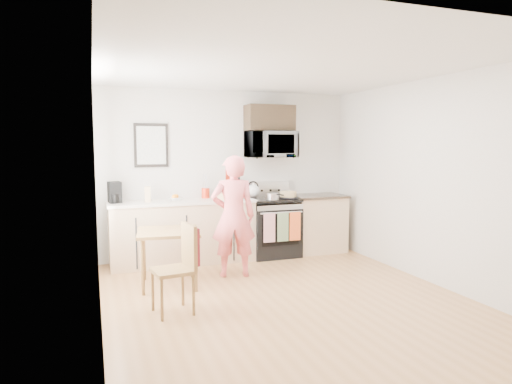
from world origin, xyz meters
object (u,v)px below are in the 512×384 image
object	(u,v)px
microwave	(271,145)
cake	(288,195)
chair	(184,255)
person	(233,216)
dining_table	(168,237)
range	(273,228)

from	to	relation	value
microwave	cake	xyz separation A→B (m)	(0.22, -0.21, -0.78)
chair	cake	world-z (taller)	cake
chair	cake	xyz separation A→B (m)	(2.00, 1.85, 0.37)
microwave	cake	world-z (taller)	microwave
microwave	person	distance (m)	1.65
person	cake	world-z (taller)	person
dining_table	chair	bearing A→B (deg)	-88.73
range	microwave	xyz separation A→B (m)	(-0.00, 0.10, 1.32)
cake	dining_table	bearing A→B (deg)	-155.59
range	microwave	bearing A→B (deg)	90.06
range	person	distance (m)	1.33
microwave	person	size ratio (longest dim) A/B	0.47
range	dining_table	bearing A→B (deg)	-150.47
range	dining_table	size ratio (longest dim) A/B	1.55
person	chair	xyz separation A→B (m)	(-0.87, -1.07, -0.21)
cake	microwave	bearing A→B (deg)	136.25
microwave	chair	xyz separation A→B (m)	(-1.79, -2.06, -1.16)
chair	person	bearing A→B (deg)	42.57
microwave	person	bearing A→B (deg)	-133.04
range	chair	distance (m)	2.65
range	microwave	distance (m)	1.33
microwave	chair	world-z (taller)	microwave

